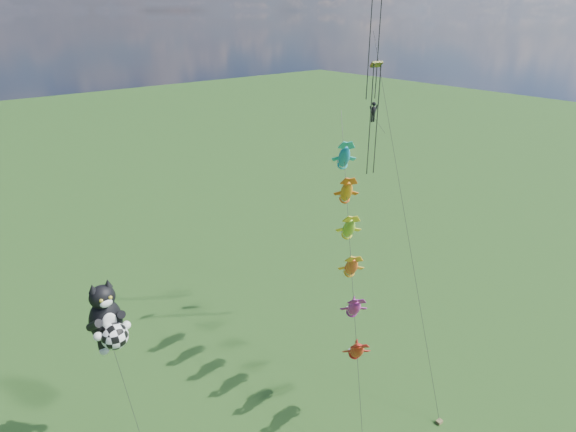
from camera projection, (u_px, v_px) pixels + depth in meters
cat_kite_rig at (108, 320)px, 27.69m from camera, size 2.17×3.96×10.74m
fish_windsock_rig at (350, 248)px, 32.15m from camera, size 9.87×12.69×17.96m
parafoil_rig at (376, 95)px, 37.25m from camera, size 9.12×15.67×26.36m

